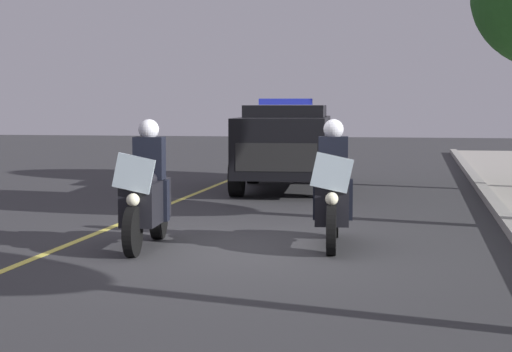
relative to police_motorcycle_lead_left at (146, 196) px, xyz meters
The scene contains 5 objects.
ground_plane 1.51m from the police_motorcycle_lead_left, 101.64° to the left, with size 80.00×80.00×0.00m, color #333335.
lane_stripe_center 1.35m from the police_motorcycle_lead_left, 103.51° to the right, with size 48.00×0.12×0.01m, color #E0D14C.
police_motorcycle_lead_left is the anchor object (origin of this frame).
police_motorcycle_lead_right 2.52m from the police_motorcycle_lead_left, 103.38° to the left, with size 2.14×0.62×1.72m.
police_suv 8.22m from the police_motorcycle_lead_left, behind, with size 5.03×2.37×2.05m.
Camera 1 is at (11.40, 2.25, 1.92)m, focal length 61.06 mm.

